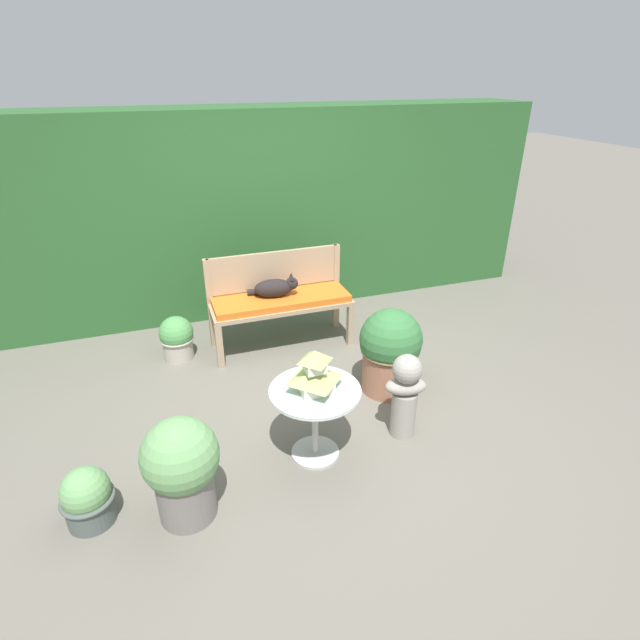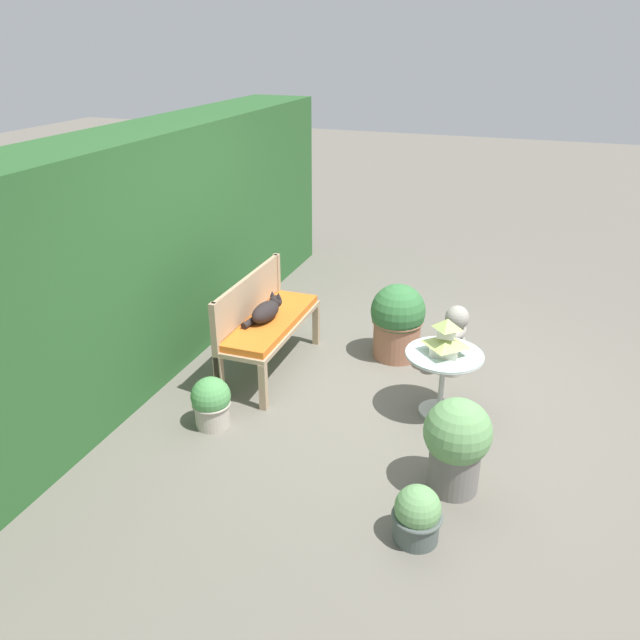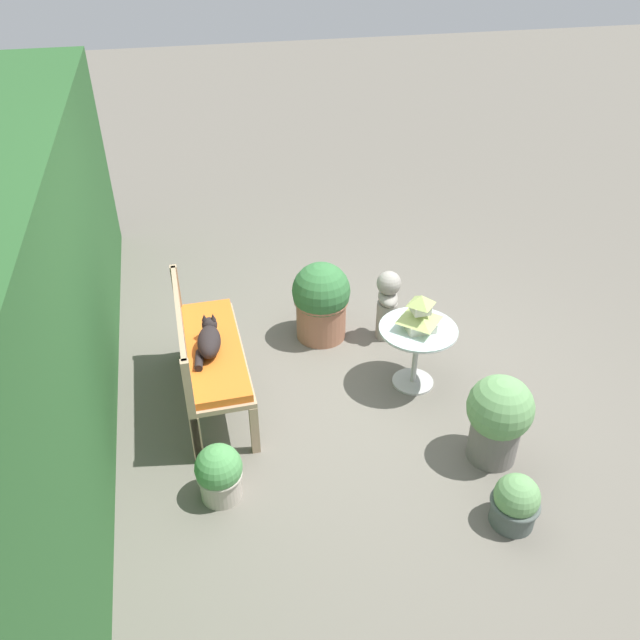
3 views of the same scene
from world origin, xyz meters
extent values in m
plane|color=#666056|center=(0.00, 0.00, 0.00)|extent=(30.00, 30.00, 0.00)
cube|color=#285628|center=(0.00, 2.29, 1.06)|extent=(6.40, 0.79, 2.12)
cube|color=tan|center=(-0.64, 0.91, 0.21)|extent=(0.06, 0.06, 0.42)
cube|color=tan|center=(0.63, 0.91, 0.21)|extent=(0.06, 0.06, 0.42)
cube|color=tan|center=(-0.64, 1.31, 0.21)|extent=(0.06, 0.06, 0.42)
cube|color=tan|center=(0.63, 1.31, 0.21)|extent=(0.06, 0.06, 0.42)
cube|color=tan|center=(0.00, 1.11, 0.44)|extent=(1.34, 0.46, 0.04)
cube|color=orange|center=(0.00, 1.11, 0.49)|extent=(1.28, 0.43, 0.06)
cube|color=tan|center=(-0.64, 1.32, 0.45)|extent=(0.06, 0.06, 0.90)
cube|color=tan|center=(0.64, 1.32, 0.45)|extent=(0.06, 0.06, 0.90)
cube|color=tan|center=(0.00, 1.32, 0.72)|extent=(1.28, 0.04, 0.37)
ellipsoid|color=black|center=(-0.06, 1.13, 0.61)|extent=(0.38, 0.22, 0.17)
sphere|color=black|center=(0.11, 1.11, 0.64)|extent=(0.12, 0.12, 0.12)
cone|color=black|center=(0.11, 1.14, 0.71)|extent=(0.05, 0.05, 0.05)
cone|color=black|center=(0.10, 1.08, 0.71)|extent=(0.05, 0.05, 0.05)
cylinder|color=black|center=(-0.20, 1.22, 0.55)|extent=(0.21, 0.09, 0.06)
cylinder|color=#B7B7B2|center=(-0.20, -0.48, 0.01)|extent=(0.34, 0.34, 0.02)
cylinder|color=#B7B7B2|center=(-0.20, -0.48, 0.27)|extent=(0.04, 0.04, 0.54)
cylinder|color=silver|center=(-0.20, -0.48, 0.54)|extent=(0.62, 0.62, 0.01)
torus|color=#B7B7B2|center=(-0.20, -0.48, 0.53)|extent=(0.62, 0.62, 0.02)
cube|color=silver|center=(-0.20, -0.48, 0.59)|extent=(0.21, 0.21, 0.08)
pyramid|color=#A8BC66|center=(-0.20, -0.48, 0.66)|extent=(0.29, 0.29, 0.07)
cube|color=silver|center=(-0.20, -0.48, 0.74)|extent=(0.13, 0.13, 0.07)
pyramid|color=#A8BC66|center=(-0.20, -0.48, 0.81)|extent=(0.18, 0.18, 0.08)
cylinder|color=gray|center=(0.49, -0.47, 0.18)|extent=(0.18, 0.18, 0.36)
ellipsoid|color=gray|center=(0.49, -0.47, 0.42)|extent=(0.33, 0.23, 0.12)
sphere|color=gray|center=(0.49, -0.47, 0.56)|extent=(0.21, 0.21, 0.21)
cylinder|color=#ADA393|center=(-0.99, 1.20, 0.10)|extent=(0.27, 0.27, 0.21)
torus|color=#ADA393|center=(-0.99, 1.20, 0.20)|extent=(0.31, 0.31, 0.03)
sphere|color=#4C8E4C|center=(-0.99, 1.20, 0.26)|extent=(0.31, 0.31, 0.31)
cylinder|color=#9E664C|center=(0.65, 0.09, 0.19)|extent=(0.45, 0.45, 0.38)
torus|color=#9E664C|center=(0.65, 0.09, 0.37)|extent=(0.48, 0.48, 0.03)
sphere|color=#336B38|center=(0.65, 0.09, 0.47)|extent=(0.52, 0.52, 0.52)
cylinder|color=slate|center=(-1.11, -0.72, 0.19)|extent=(0.35, 0.35, 0.38)
torus|color=slate|center=(-1.11, -0.72, 0.37)|extent=(0.38, 0.38, 0.03)
sphere|color=#66995B|center=(-1.11, -0.72, 0.46)|extent=(0.46, 0.46, 0.46)
cylinder|color=#4C5651|center=(-1.66, -0.58, 0.09)|extent=(0.28, 0.28, 0.19)
torus|color=#4C5651|center=(-1.66, -0.58, 0.18)|extent=(0.32, 0.32, 0.03)
sphere|color=#66995B|center=(-1.66, -0.58, 0.24)|extent=(0.29, 0.29, 0.29)
camera|label=1|loc=(-1.07, -3.07, 2.46)|focal=28.00mm
camera|label=2|loc=(-4.64, -1.01, 2.87)|focal=35.00mm
camera|label=3|loc=(-3.89, 1.25, 3.32)|focal=35.00mm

